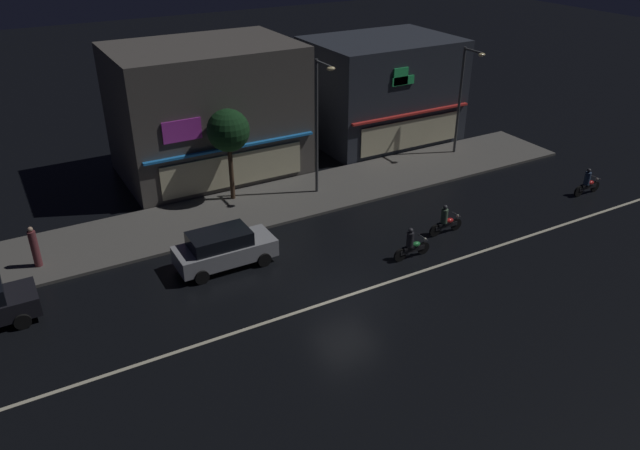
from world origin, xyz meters
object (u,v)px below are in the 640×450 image
Objects in this scene: pedestrian_on_sidewalk at (35,248)px; traffic_cone at (230,245)px; motorcycle_opposite_lane at (445,222)px; parked_car_trailing at (224,248)px; motorcycle_following at (411,245)px; motorcycle_lead at (587,183)px; streetlamp_mid at (463,92)px; streetlamp_west at (319,118)px.

pedestrian_on_sidewalk is 8.28m from traffic_cone.
motorcycle_opposite_lane is (17.33, -6.16, -0.39)m from pedestrian_on_sidewalk.
motorcycle_following is at bearing -25.05° from parked_car_trailing.
motorcycle_lead is at bearing -3.88° from motorcycle_following.
parked_car_trailing is 19.96m from motorcycle_lead.
traffic_cone is (-6.73, 4.58, -0.36)m from motorcycle_following.
streetlamp_mid is 3.41× the size of motorcycle_opposite_lane.
motorcycle_following is at bearing -139.25° from streetlamp_mid.
pedestrian_on_sidewalk is 0.99× the size of motorcycle_following.
pedestrian_on_sidewalk is at bearing 152.30° from parked_car_trailing.
pedestrian_on_sidewalk is 16.23m from motorcycle_following.
streetlamp_mid reaches higher than motorcycle_lead.
streetlamp_west reaches higher than streetlamp_mid.
parked_car_trailing reaches higher than motorcycle_opposite_lane.
streetlamp_west is 12.93× the size of traffic_cone.
streetlamp_mid is 24.84m from pedestrian_on_sidewalk.
traffic_cone is at bearing 138.39° from motorcycle_following.
motorcycle_lead is at bearing -7.87° from parked_car_trailing.
parked_car_trailing reaches higher than traffic_cone.
motorcycle_following is at bearing -73.84° from pedestrian_on_sidewalk.
pedestrian_on_sidewalk is at bearing -177.70° from streetlamp_west.
motorcycle_opposite_lane is at bearing 13.17° from motorcycle_following.
pedestrian_on_sidewalk is 27.64m from motorcycle_lead.
motorcycle_lead is (2.25, -7.94, -3.37)m from streetlamp_mid.
pedestrian_on_sidewalk is (-14.22, -0.57, -3.31)m from streetlamp_west.
motorcycle_lead and motorcycle_opposite_lane have the same top height.
streetlamp_mid is at bearing 16.54° from parked_car_trailing.
traffic_cone is (-16.81, -4.10, -3.73)m from streetlamp_mid.
motorcycle_lead is at bearing -11.38° from traffic_cone.
motorcycle_opposite_lane is at bearing -67.06° from pedestrian_on_sidewalk.
pedestrian_on_sidewalk reaches higher than traffic_cone.
streetlamp_west is at bearing 142.63° from motorcycle_lead.
motorcycle_opposite_lane is 10.16m from traffic_cone.
motorcycle_following is at bearing -34.27° from traffic_cone.
motorcycle_lead is at bearing 5.81° from motorcycle_opposite_lane.
motorcycle_following is at bearing 175.16° from motorcycle_lead.
streetlamp_west is at bearing 31.10° from parked_car_trailing.
streetlamp_west is 3.74× the size of motorcycle_opposite_lane.
parked_car_trailing is 8.22m from motorcycle_following.
motorcycle_lead is (12.65, -7.03, -3.70)m from streetlamp_west.
motorcycle_opposite_lane is (3.11, -6.73, -3.70)m from streetlamp_west.
parked_car_trailing is at bearing 147.61° from motorcycle_following.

